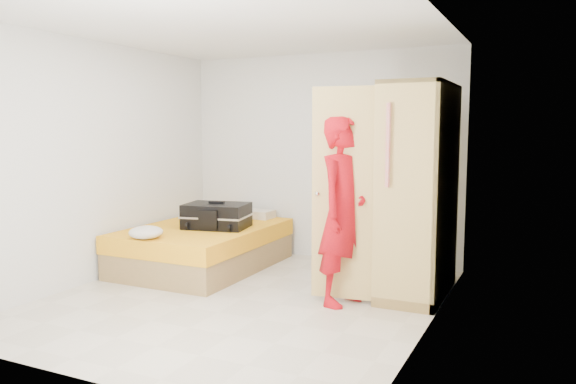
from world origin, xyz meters
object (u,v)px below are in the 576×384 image
at_px(person, 343,211).
at_px(suitcase, 217,216).
at_px(wardrobe, 413,196).
at_px(round_cushion, 146,232).
at_px(bed, 204,247).

distance_m(person, suitcase, 1.89).
height_order(wardrobe, round_cushion, wardrobe).
bearing_deg(round_cushion, suitcase, 70.05).
bearing_deg(bed, suitcase, 0.29).
relative_size(wardrobe, person, 1.18).
distance_m(wardrobe, round_cushion, 2.80).
relative_size(bed, suitcase, 2.46).
relative_size(wardrobe, round_cushion, 5.84).
bearing_deg(bed, person, -16.40).
bearing_deg(suitcase, bed, 169.39).
relative_size(bed, wardrobe, 0.96).
relative_size(bed, round_cushion, 5.62).
distance_m(suitcase, round_cushion, 0.94).
bearing_deg(suitcase, wardrobe, -11.78).
xyz_separation_m(suitcase, round_cushion, (-0.32, -0.88, -0.07)).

